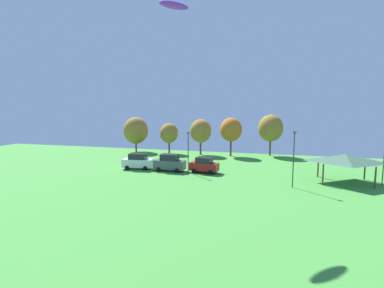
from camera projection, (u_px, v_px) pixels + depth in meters
name	position (u px, v px, depth m)	size (l,w,h in m)	color
kite_flying_0	(174.00, 5.00, 29.30)	(2.73, 2.83, 1.01)	purple
parked_car_leftmost	(138.00, 161.00, 45.62)	(4.78, 2.54, 2.38)	silver
parked_car_second_from_left	(170.00, 163.00, 44.13)	(4.65, 2.01, 2.52)	#4C5156
parked_car_third_from_left	(204.00, 165.00, 43.05)	(4.26, 2.32, 2.25)	maroon
park_pavilion	(346.00, 158.00, 37.40)	(7.33, 5.55, 3.60)	brown
light_post_1	(384.00, 156.00, 35.82)	(0.36, 0.20, 6.38)	#2D2D33
light_post_2	(294.00, 156.00, 34.87)	(0.36, 0.20, 6.67)	#2D2D33
light_post_3	(188.00, 150.00, 42.60)	(0.36, 0.20, 5.92)	#2D2D33
treeline_tree_0	(136.00, 131.00, 62.42)	(5.10, 5.10, 7.24)	brown
treeline_tree_1	(169.00, 133.00, 60.10)	(3.66, 3.66, 6.12)	brown
treeline_tree_2	(201.00, 131.00, 58.56)	(4.18, 4.18, 6.96)	brown
treeline_tree_3	(231.00, 130.00, 56.85)	(4.13, 4.13, 7.33)	brown
treeline_tree_4	(271.00, 128.00, 57.42)	(4.70, 4.70, 7.88)	brown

